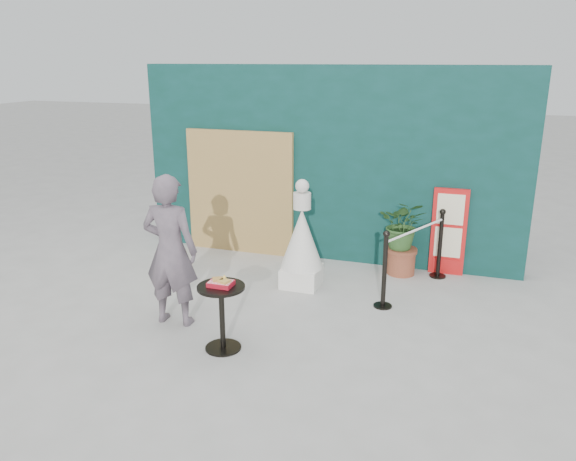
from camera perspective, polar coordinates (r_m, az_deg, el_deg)
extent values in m
plane|color=#ADAAA5|center=(6.44, -3.44, -11.56)|extent=(60.00, 60.00, 0.00)
cube|color=#0A312A|center=(8.80, 4.04, 6.67)|extent=(6.00, 0.30, 3.00)
cube|color=tan|center=(9.15, -4.90, 3.86)|extent=(1.80, 0.08, 2.00)
imported|color=slate|center=(6.75, -11.86, -2.01)|extent=(0.69, 0.47, 1.84)
cube|color=red|center=(8.55, 16.01, -0.13)|extent=(0.50, 0.06, 1.30)
cube|color=beige|center=(8.43, 16.19, 2.08)|extent=(0.38, 0.02, 0.45)
cube|color=beige|center=(8.56, 15.91, -1.15)|extent=(0.38, 0.02, 0.45)
cube|color=red|center=(8.68, 15.72, -3.35)|extent=(0.38, 0.02, 0.18)
cube|color=white|center=(7.95, 1.39, -4.65)|extent=(0.51, 0.51, 0.28)
cone|color=silver|center=(7.76, 1.41, -0.80)|extent=(0.60, 0.60, 0.84)
cylinder|color=silver|center=(7.61, 1.44, 3.02)|extent=(0.24, 0.24, 0.22)
sphere|color=silver|center=(7.57, 1.46, 4.54)|extent=(0.19, 0.19, 0.19)
cylinder|color=black|center=(6.41, -6.59, -11.72)|extent=(0.40, 0.40, 0.02)
cylinder|color=black|center=(6.25, -6.70, -8.91)|extent=(0.06, 0.06, 0.72)
cylinder|color=black|center=(6.09, -6.82, -5.74)|extent=(0.52, 0.52, 0.03)
cube|color=red|center=(6.08, -6.84, -5.39)|extent=(0.26, 0.19, 0.05)
cube|color=red|center=(6.07, -6.85, -5.15)|extent=(0.24, 0.17, 0.00)
cube|color=gold|center=(6.08, -7.15, -4.94)|extent=(0.15, 0.14, 0.02)
cube|color=#DFBB51|center=(6.02, -6.50, -5.15)|extent=(0.13, 0.13, 0.02)
cone|color=yellow|center=(6.09, -6.49, -4.72)|extent=(0.06, 0.06, 0.06)
cylinder|color=brown|center=(8.53, 11.41, -3.24)|extent=(0.41, 0.41, 0.34)
cylinder|color=brown|center=(8.47, 11.49, -1.98)|extent=(0.45, 0.45, 0.06)
imported|color=#2B4F22|center=(8.35, 11.65, 0.63)|extent=(0.67, 0.58, 0.75)
cylinder|color=black|center=(7.45, 9.59, -7.55)|extent=(0.24, 0.24, 0.02)
cylinder|color=black|center=(7.27, 9.77, -4.18)|extent=(0.06, 0.06, 0.96)
sphere|color=black|center=(7.10, 9.98, -0.34)|extent=(0.09, 0.09, 0.09)
cylinder|color=black|center=(8.59, 14.94, -4.48)|extent=(0.24, 0.24, 0.02)
cylinder|color=black|center=(8.44, 15.18, -1.51)|extent=(0.06, 0.06, 0.96)
sphere|color=black|center=(8.29, 15.46, 1.83)|extent=(0.09, 0.09, 0.09)
cylinder|color=white|center=(7.72, 12.87, 0.05)|extent=(0.63, 1.31, 0.03)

